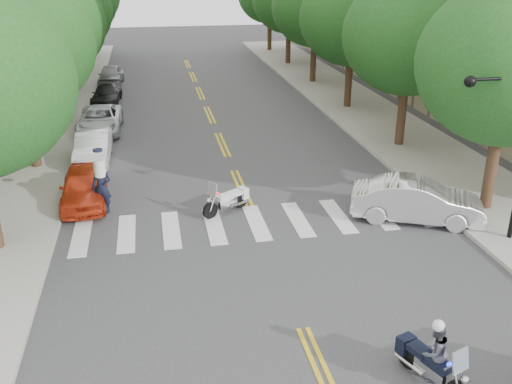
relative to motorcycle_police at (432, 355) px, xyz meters
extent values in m
plane|color=#38383A|center=(-2.29, 2.51, -0.77)|extent=(140.00, 140.00, 0.00)
cube|color=#9E9991|center=(-11.79, 24.51, -0.70)|extent=(5.00, 60.00, 0.15)
cube|color=#9E9991|center=(7.21, 24.51, -0.70)|extent=(5.00, 60.00, 0.15)
cylinder|color=#382316|center=(-11.09, 16.51, 0.89)|extent=(0.44, 0.44, 3.32)
ellipsoid|color=#214814|center=(-11.09, 16.51, 4.79)|extent=(6.40, 6.40, 5.76)
cylinder|color=#382316|center=(-11.09, 24.51, 0.89)|extent=(0.44, 0.44, 3.32)
ellipsoid|color=#214814|center=(-11.09, 24.51, 4.79)|extent=(6.40, 6.40, 5.76)
cylinder|color=#382316|center=(-11.09, 32.51, 0.89)|extent=(0.44, 0.44, 3.32)
ellipsoid|color=#214814|center=(-11.09, 32.51, 4.79)|extent=(6.40, 6.40, 5.76)
cylinder|color=#382316|center=(-11.09, 40.51, 0.89)|extent=(0.44, 0.44, 3.32)
ellipsoid|color=#214814|center=(-11.09, 40.51, 4.79)|extent=(6.40, 6.40, 5.76)
cylinder|color=#382316|center=(-11.09, 48.51, 0.89)|extent=(0.44, 0.44, 3.32)
cylinder|color=#382316|center=(6.51, 8.51, 0.89)|extent=(0.44, 0.44, 3.32)
ellipsoid|color=#214814|center=(6.51, 8.51, 4.79)|extent=(6.40, 6.40, 5.76)
cylinder|color=#382316|center=(6.51, 16.51, 0.89)|extent=(0.44, 0.44, 3.32)
ellipsoid|color=#214814|center=(6.51, 16.51, 4.79)|extent=(6.40, 6.40, 5.76)
cylinder|color=#382316|center=(6.51, 24.51, 0.89)|extent=(0.44, 0.44, 3.32)
ellipsoid|color=#214814|center=(6.51, 24.51, 4.79)|extent=(6.40, 6.40, 5.76)
cylinder|color=#382316|center=(6.51, 32.51, 0.89)|extent=(0.44, 0.44, 3.32)
ellipsoid|color=#214814|center=(6.51, 32.51, 4.79)|extent=(6.40, 6.40, 5.76)
cylinder|color=#382316|center=(6.51, 40.51, 0.89)|extent=(0.44, 0.44, 3.32)
cylinder|color=#382316|center=(6.51, 48.51, 0.89)|extent=(0.44, 0.44, 3.32)
cylinder|color=black|center=(4.71, 6.01, 4.83)|extent=(2.40, 0.10, 0.10)
sphere|color=black|center=(3.61, 6.01, 4.78)|extent=(0.36, 0.36, 0.36)
cylinder|color=black|center=(-0.23, 0.61, -0.45)|extent=(0.38, 0.65, 0.63)
cube|color=silver|center=(0.02, -0.05, -0.35)|extent=(0.58, 0.89, 0.30)
cube|color=black|center=(0.05, -0.13, -0.12)|extent=(0.54, 0.73, 0.21)
cube|color=black|center=(-0.13, 0.35, -0.10)|extent=(0.53, 0.61, 0.15)
cube|color=black|center=(-0.28, 0.74, -0.21)|extent=(0.48, 0.41, 0.42)
cube|color=#8C99A5|center=(0.26, -0.68, 0.35)|extent=(0.49, 0.30, 0.51)
cube|color=red|center=(0.30, -0.49, 0.18)|extent=(0.12, 0.12, 0.07)
cube|color=#0C26E5|center=(0.09, -0.57, 0.18)|extent=(0.12, 0.12, 0.07)
imported|color=#474C56|center=(0.02, -0.05, 0.13)|extent=(0.86, 0.77, 1.47)
sphere|color=silver|center=(0.02, -0.05, 0.82)|extent=(0.28, 0.28, 0.28)
cylinder|color=black|center=(-3.90, 9.71, -0.45)|extent=(0.60, 0.45, 0.63)
cylinder|color=black|center=(-2.65, 10.51, -0.45)|extent=(0.62, 0.48, 0.63)
cube|color=silver|center=(-3.24, 10.13, -0.35)|extent=(0.86, 0.70, 0.30)
cube|color=silver|center=(-3.32, 10.08, -0.12)|extent=(0.73, 0.63, 0.20)
cube|color=silver|center=(-2.88, 10.36, -0.10)|extent=(0.63, 0.59, 0.15)
cube|color=silver|center=(-2.53, 10.58, -0.21)|extent=(0.45, 0.49, 0.42)
cube|color=#8C99A5|center=(-3.80, 9.77, 0.34)|extent=(0.37, 0.47, 0.51)
cube|color=red|center=(-3.61, 9.76, 0.18)|extent=(0.13, 0.13, 0.07)
cube|color=#0C26E5|center=(-3.73, 9.95, 0.18)|extent=(0.13, 0.13, 0.07)
imported|color=black|center=(-7.81, 11.01, 0.24)|extent=(0.84, 0.65, 2.02)
imported|color=silver|center=(3.49, 8.16, 0.00)|extent=(4.96, 3.40, 1.55)
imported|color=red|center=(-8.59, 12.01, -0.06)|extent=(1.81, 4.21, 1.42)
imported|color=silver|center=(-8.59, 17.01, -0.06)|extent=(1.56, 4.34, 1.42)
imported|color=silver|center=(-8.59, 22.01, -0.09)|extent=(2.40, 4.96, 1.36)
imported|color=black|center=(-8.59, 28.71, -0.16)|extent=(2.01, 4.29, 1.21)
imported|color=gray|center=(-8.59, 34.66, -0.06)|extent=(1.95, 4.26, 1.42)
camera|label=1|loc=(-5.79, -9.43, 8.25)|focal=40.00mm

